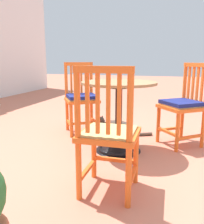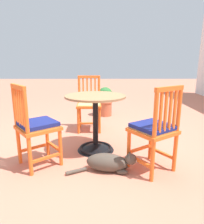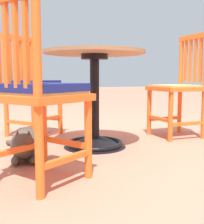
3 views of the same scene
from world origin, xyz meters
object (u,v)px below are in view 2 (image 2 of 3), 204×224
Objects in this scene: tabby_cat at (110,163)px; orange_chair_tucked_in at (154,130)px; cafe_table at (96,129)px; orange_chair_at_corner at (36,127)px; orange_chair_facing_out at (89,105)px; terracotta_planter at (105,101)px.

orange_chair_tucked_in is at bearing 93.18° from tabby_cat.
orange_chair_at_corner reaches higher than cafe_table.
tabby_cat is (0.03, -0.45, -0.35)m from orange_chair_tucked_in.
orange_chair_tucked_in is at bearing 50.48° from cafe_table.
tabby_cat is at bearing 17.46° from cafe_table.
orange_chair_facing_out and orange_chair_tucked_in have the same top height.
orange_chair_facing_out is at bearing -17.01° from terracotta_planter.
orange_chair_at_corner is at bearing -20.05° from terracotta_planter.
orange_chair_facing_out is 1.00× the size of orange_chair_at_corner.
cafe_table is 0.83× the size of orange_chair_facing_out.
orange_chair_tucked_in is 1.23× the size of tabby_cat.
orange_chair_facing_out is 1.00× the size of orange_chair_tucked_in.
cafe_table is at bearing 121.82° from orange_chair_at_corner.
orange_chair_tucked_in is (0.12, 1.25, 0.00)m from orange_chair_at_corner.
orange_chair_facing_out reaches higher than cafe_table.
orange_chair_at_corner is 1.23× the size of tabby_cat.
orange_chair_tucked_in reaches higher than cafe_table.
cafe_table is at bearing -5.19° from terracotta_planter.
terracotta_planter is at bearing 162.99° from orange_chair_facing_out.
orange_chair_at_corner reaches higher than tabby_cat.
cafe_table is 0.82m from orange_chair_tucked_in.
orange_chair_tucked_in reaches higher than terracotta_planter.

